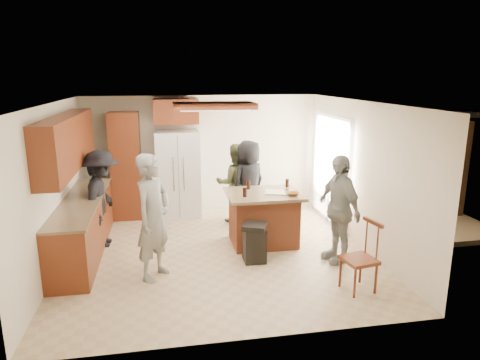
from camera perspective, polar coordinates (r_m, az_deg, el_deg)
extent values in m
plane|color=tan|center=(7.34, -3.02, -9.59)|extent=(5.00, 5.00, 0.00)
plane|color=white|center=(6.75, -3.30, 10.28)|extent=(5.00, 5.00, 0.00)
plane|color=beige|center=(9.37, -5.05, 3.53)|extent=(5.00, 0.00, 5.00)
plane|color=beige|center=(4.58, 0.76, -7.47)|extent=(5.00, 0.00, 5.00)
plane|color=beige|center=(7.10, -23.62, -0.92)|extent=(0.00, 5.00, 5.00)
plane|color=beige|center=(7.65, 15.77, 0.72)|extent=(0.00, 5.00, 5.00)
cube|color=white|center=(8.75, 12.19, 1.20)|extent=(0.02, 1.60, 2.10)
cube|color=white|center=(8.74, 12.06, 1.19)|extent=(0.08, 1.72, 2.10)
cube|color=maroon|center=(6.95, -3.49, 9.88)|extent=(1.30, 0.70, 0.10)
cube|color=white|center=(6.96, -3.48, 9.39)|extent=(1.10, 0.50, 0.02)
cube|color=olive|center=(9.71, 20.22, -4.85)|extent=(3.00, 3.00, 0.10)
cube|color=#593319|center=(10.30, 22.41, 2.05)|extent=(1.40, 1.60, 2.00)
imported|color=gray|center=(6.29, -11.49, -4.88)|extent=(0.78, 0.84, 1.85)
imported|color=#3D4327|center=(8.60, -0.66, -0.42)|extent=(0.79, 0.50, 1.60)
imported|color=black|center=(8.45, 1.17, -0.37)|extent=(0.98, 0.92, 1.69)
imported|color=gray|center=(6.93, 13.00, -3.75)|extent=(0.70, 1.09, 1.73)
imported|color=black|center=(7.75, -17.95, -2.34)|extent=(0.58, 1.13, 1.70)
cube|color=maroon|center=(7.64, -20.17, -5.97)|extent=(0.60, 3.00, 0.88)
cube|color=#846B4C|center=(7.50, -20.46, -2.66)|extent=(0.64, 3.00, 0.04)
cube|color=maroon|center=(7.32, -22.06, 4.65)|extent=(0.35, 3.00, 0.85)
cube|color=maroon|center=(9.11, -14.94, 1.85)|extent=(0.60, 0.60, 2.20)
cube|color=maroon|center=(8.92, -8.57, 9.07)|extent=(0.90, 0.60, 0.50)
cube|color=white|center=(9.04, -8.26, 0.79)|extent=(0.90, 0.72, 1.80)
cube|color=gray|center=(8.69, -8.17, 0.26)|extent=(0.01, 0.01, 1.71)
cylinder|color=silver|center=(8.64, -8.84, 0.78)|extent=(0.02, 0.02, 0.70)
cylinder|color=silver|center=(8.64, -7.52, 0.83)|extent=(0.02, 0.02, 0.70)
cube|color=#9D4728|center=(7.57, 3.13, -5.27)|extent=(1.10, 0.85, 0.88)
cube|color=olive|center=(7.43, 3.17, -1.88)|extent=(1.28, 1.03, 0.05)
cube|color=silver|center=(7.44, 5.14, -1.63)|extent=(0.54, 0.46, 0.02)
imported|color=brown|center=(7.30, 7.07, -1.84)|extent=(0.23, 0.23, 0.05)
cylinder|color=black|center=(7.15, 0.65, -1.66)|extent=(0.07, 0.07, 0.15)
cylinder|color=black|center=(7.64, 1.13, -0.66)|extent=(0.07, 0.07, 0.15)
cylinder|color=black|center=(7.83, 6.32, -0.39)|extent=(0.07, 0.07, 0.15)
cube|color=black|center=(6.91, 1.94, -8.64)|extent=(0.34, 0.34, 0.55)
cube|color=black|center=(6.80, 1.96, -6.19)|extent=(0.47, 0.47, 0.08)
cube|color=maroon|center=(6.18, 15.57, -10.22)|extent=(0.49, 0.49, 0.05)
cylinder|color=maroon|center=(6.06, 15.06, -13.09)|extent=(0.04, 0.04, 0.44)
cylinder|color=maroon|center=(6.25, 17.65, -12.41)|extent=(0.04, 0.04, 0.44)
cylinder|color=maroon|center=(6.31, 13.23, -11.86)|extent=(0.04, 0.04, 0.44)
cylinder|color=maroon|center=(6.49, 15.77, -11.26)|extent=(0.04, 0.04, 0.44)
cube|color=maroon|center=(6.10, 17.32, -5.41)|extent=(0.11, 0.40, 0.05)
cylinder|color=maroon|center=(6.10, 17.85, -7.96)|extent=(0.03, 0.03, 0.50)
cylinder|color=maroon|center=(6.27, 16.49, -7.25)|extent=(0.03, 0.03, 0.50)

